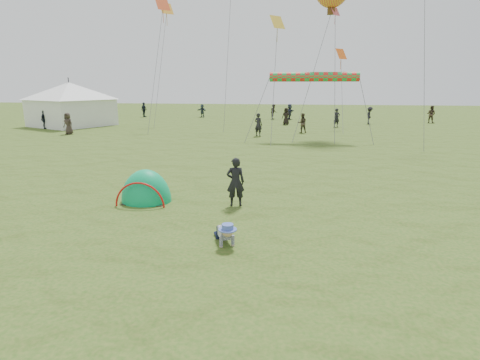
# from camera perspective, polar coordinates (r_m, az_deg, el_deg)

# --- Properties ---
(ground) EXTENTS (140.00, 140.00, 0.00)m
(ground) POSITION_cam_1_polar(r_m,az_deg,el_deg) (9.66, -3.54, -8.95)
(ground) COLOR #265014
(crawling_toddler) EXTENTS (0.84, 0.96, 0.61)m
(crawling_toddler) POSITION_cam_1_polar(r_m,az_deg,el_deg) (9.24, -2.24, -7.96)
(crawling_toddler) COLOR black
(crawling_toddler) RESTS_ON ground
(popup_tent) EXTENTS (1.73, 1.44, 2.18)m
(popup_tent) POSITION_cam_1_polar(r_m,az_deg,el_deg) (13.04, -14.03, -3.13)
(popup_tent) COLOR #03A150
(popup_tent) RESTS_ON ground
(standing_adult) EXTENTS (0.65, 0.50, 1.59)m
(standing_adult) POSITION_cam_1_polar(r_m,az_deg,el_deg) (11.96, -0.69, -0.30)
(standing_adult) COLOR black
(standing_adult) RESTS_ON ground
(event_marquee) EXTENTS (8.40, 8.40, 4.37)m
(event_marquee) POSITION_cam_1_polar(r_m,az_deg,el_deg) (39.75, -24.38, 10.67)
(event_marquee) COLOR white
(event_marquee) RESTS_ON ground
(crowd_person_1) EXTENTS (0.87, 0.74, 1.59)m
(crowd_person_1) POSITION_cam_1_polar(r_m,az_deg,el_deg) (31.29, 9.45, 8.54)
(crowd_person_1) COLOR #3F3528
(crowd_person_1) RESTS_ON ground
(crowd_person_2) EXTENTS (0.56, 1.01, 1.64)m
(crowd_person_2) POSITION_cam_1_polar(r_m,az_deg,el_deg) (38.06, -27.67, 8.15)
(crowd_person_2) COLOR black
(crowd_person_2) RESTS_ON ground
(crowd_person_4) EXTENTS (0.93, 0.74, 1.66)m
(crowd_person_4) POSITION_cam_1_polar(r_m,az_deg,el_deg) (37.70, 7.03, 9.61)
(crowd_person_4) COLOR black
(crowd_person_4) RESTS_ON ground
(crowd_person_5) EXTENTS (1.03, 1.71, 1.76)m
(crowd_person_5) POSITION_cam_1_polar(r_m,az_deg,el_deg) (43.43, 7.59, 10.26)
(crowd_person_5) COLOR #292E3C
(crowd_person_5) RESTS_ON ground
(crowd_person_6) EXTENTS (0.75, 0.67, 1.73)m
(crowd_person_6) POSITION_cam_1_polar(r_m,az_deg,el_deg) (36.26, 14.51, 9.16)
(crowd_person_6) COLOR black
(crowd_person_6) RESTS_ON ground
(crowd_person_7) EXTENTS (1.09, 1.06, 1.76)m
(crowd_person_7) POSITION_cam_1_polar(r_m,az_deg,el_deg) (44.07, 27.10, 8.91)
(crowd_person_7) COLOR #3D2F24
(crowd_person_7) RESTS_ON ground
(crowd_person_8) EXTENTS (1.10, 0.97, 1.79)m
(crowd_person_8) POSITION_cam_1_polar(r_m,az_deg,el_deg) (48.16, -14.42, 10.34)
(crowd_person_8) COLOR black
(crowd_person_8) RESTS_ON ground
(crowd_person_9) EXTENTS (0.91, 1.23, 1.71)m
(crowd_person_9) POSITION_cam_1_polar(r_m,az_deg,el_deg) (40.23, 19.14, 9.27)
(crowd_person_9) COLOR black
(crowd_person_9) RESTS_ON ground
(crowd_person_10) EXTENTS (0.93, 0.72, 1.70)m
(crowd_person_10) POSITION_cam_1_polar(r_m,az_deg,el_deg) (32.92, -24.72, 7.81)
(crowd_person_10) COLOR #362B25
(crowd_person_10) RESTS_ON ground
(crowd_person_11) EXTENTS (1.49, 1.18, 1.58)m
(crowd_person_11) POSITION_cam_1_polar(r_m,az_deg,el_deg) (46.65, -5.79, 10.47)
(crowd_person_11) COLOR #2B3844
(crowd_person_11) RESTS_ON ground
(crowd_person_12) EXTENTS (0.76, 0.65, 1.75)m
(crowd_person_12) POSITION_cam_1_polar(r_m,az_deg,el_deg) (28.90, 2.81, 8.42)
(crowd_person_12) COLOR black
(crowd_person_12) RESTS_ON ground
(crowd_person_13) EXTENTS (0.68, 0.85, 1.70)m
(crowd_person_13) POSITION_cam_1_polar(r_m,az_deg,el_deg) (43.82, 5.15, 10.32)
(crowd_person_13) COLOR black
(crowd_person_13) RESTS_ON ground
(rainbow_tube_kite) EXTENTS (6.01, 0.64, 0.64)m
(rainbow_tube_kite) POSITION_cam_1_polar(r_m,az_deg,el_deg) (26.90, 11.19, 15.17)
(rainbow_tube_kite) COLOR red
(diamond_kite_0) EXTENTS (1.14, 1.14, 0.93)m
(diamond_kite_0) POSITION_cam_1_polar(r_m,az_deg,el_deg) (36.34, 15.17, 18.06)
(diamond_kite_0) COLOR #D65311
(diamond_kite_1) EXTENTS (1.31, 1.31, 1.07)m
(diamond_kite_1) POSITION_cam_1_polar(r_m,az_deg,el_deg) (40.02, -11.16, 24.27)
(diamond_kite_1) COLOR orange
(diamond_kite_2) EXTENTS (1.15, 1.15, 0.94)m
(diamond_kite_2) POSITION_cam_1_polar(r_m,az_deg,el_deg) (29.34, 5.73, 22.83)
(diamond_kite_2) COLOR gold
(diamond_kite_5) EXTENTS (0.76, 0.76, 0.62)m
(diamond_kite_5) POSITION_cam_1_polar(r_m,az_deg,el_deg) (30.97, 14.34, 23.63)
(diamond_kite_5) COLOR #F66471
(diamond_kite_6) EXTENTS (1.23, 1.23, 1.01)m
(diamond_kite_6) POSITION_cam_1_polar(r_m,az_deg,el_deg) (35.72, -11.71, 24.75)
(diamond_kite_6) COLOR #D74519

